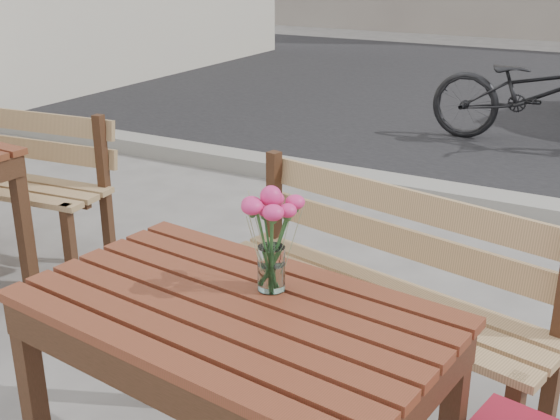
% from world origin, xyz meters
% --- Properties ---
extents(street, '(30.00, 8.12, 0.12)m').
position_xyz_m(street, '(0.00, 5.06, 0.03)').
color(street, black).
rests_on(street, ground).
extents(main_table, '(1.24, 0.81, 0.72)m').
position_xyz_m(main_table, '(-0.01, -0.02, 0.60)').
color(main_table, brown).
rests_on(main_table, ground).
extents(main_bench, '(1.41, 0.69, 0.84)m').
position_xyz_m(main_bench, '(0.12, 0.81, 0.51)').
color(main_bench, '#A07F53').
rests_on(main_bench, ground).
extents(main_vase, '(0.17, 0.17, 0.30)m').
position_xyz_m(main_vase, '(0.04, 0.11, 0.91)').
color(main_vase, white).
rests_on(main_vase, main_table).
extents(second_bench, '(1.39, 0.54, 0.85)m').
position_xyz_m(second_bench, '(-2.19, 1.04, 0.51)').
color(second_bench, '#A07F53').
rests_on(second_bench, ground).
extents(bicycle, '(1.75, 0.62, 0.92)m').
position_xyz_m(bicycle, '(-0.08, 4.81, 0.46)').
color(bicycle, black).
rests_on(bicycle, ground).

